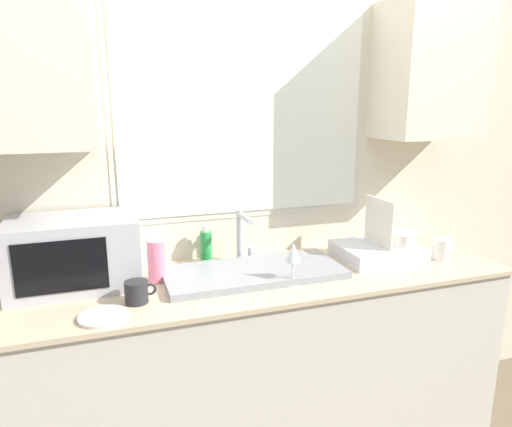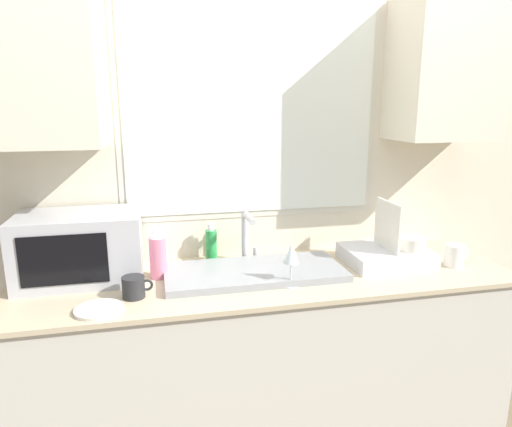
{
  "view_description": "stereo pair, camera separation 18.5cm",
  "coord_description": "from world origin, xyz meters",
  "views": [
    {
      "loc": [
        -0.64,
        -1.44,
        1.65
      ],
      "look_at": [
        -0.06,
        0.27,
        1.21
      ],
      "focal_mm": 32.0,
      "sensor_mm": 36.0,
      "label": 1
    },
    {
      "loc": [
        -0.46,
        -1.49,
        1.65
      ],
      "look_at": [
        -0.06,
        0.27,
        1.21
      ],
      "focal_mm": 32.0,
      "sensor_mm": 36.0,
      "label": 2
    }
  ],
  "objects": [
    {
      "name": "faucet",
      "position": [
        -0.05,
        0.48,
        1.08
      ],
      "size": [
        0.08,
        0.19,
        0.24
      ],
      "color": "#B7B7BC",
      "rests_on": "countertop"
    },
    {
      "name": "countertop",
      "position": [
        0.0,
        0.3,
        0.47
      ],
      "size": [
        2.13,
        0.63,
        0.93
      ],
      "color": "beige",
      "rests_on": "ground_plane"
    },
    {
      "name": "dish_rack",
      "position": [
        0.57,
        0.31,
        0.98
      ],
      "size": [
        0.37,
        0.3,
        0.29
      ],
      "color": "silver",
      "rests_on": "countertop"
    },
    {
      "name": "sink_basin",
      "position": [
        -0.06,
        0.3,
        0.95
      ],
      "size": [
        0.76,
        0.34,
        0.03
      ],
      "color": "gray",
      "rests_on": "countertop"
    },
    {
      "name": "microwave",
      "position": [
        -0.77,
        0.42,
        1.07
      ],
      "size": [
        0.49,
        0.32,
        0.28
      ],
      "color": "#B2B2B7",
      "rests_on": "countertop"
    },
    {
      "name": "spray_bottle",
      "position": [
        -0.46,
        0.37,
        1.05
      ],
      "size": [
        0.07,
        0.07,
        0.24
      ],
      "color": "#D8728C",
      "rests_on": "countertop"
    },
    {
      "name": "wine_glass",
      "position": [
        0.06,
        0.15,
        1.07
      ],
      "size": [
        0.06,
        0.06,
        0.18
      ],
      "color": "silver",
      "rests_on": "countertop"
    },
    {
      "name": "small_plate",
      "position": [
        -0.67,
        0.09,
        0.94
      ],
      "size": [
        0.17,
        0.17,
        0.01
      ],
      "color": "silver",
      "rests_on": "countertop"
    },
    {
      "name": "wall_back",
      "position": [
        0.0,
        0.6,
        1.39
      ],
      "size": [
        6.0,
        0.38,
        2.6
      ],
      "color": "beige",
      "rests_on": "ground_plane"
    },
    {
      "name": "soap_bottle",
      "position": [
        -0.21,
        0.53,
        1.01
      ],
      "size": [
        0.05,
        0.05,
        0.18
      ],
      "color": "#268C3F",
      "rests_on": "countertop"
    },
    {
      "name": "mug_near_sink",
      "position": [
        -0.55,
        0.18,
        0.97
      ],
      "size": [
        0.12,
        0.08,
        0.08
      ],
      "color": "#262628",
      "rests_on": "countertop"
    },
    {
      "name": "mug_by_rack",
      "position": [
        0.85,
        0.21,
        0.98
      ],
      "size": [
        0.12,
        0.08,
        0.1
      ],
      "color": "white",
      "rests_on": "countertop"
    }
  ]
}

